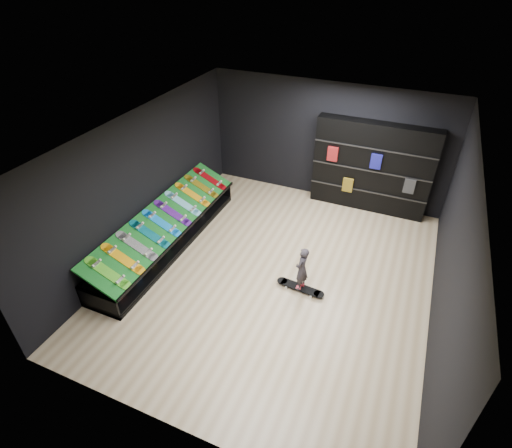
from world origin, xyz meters
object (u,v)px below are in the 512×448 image
at_px(floor_skateboard, 300,289).
at_px(child, 301,276).
at_px(display_rack, 168,235).
at_px(back_shelving, 372,168).

xyz_separation_m(floor_skateboard, child, (0.00, 0.00, 0.33)).
distance_m(display_rack, back_shelving, 5.09).
bearing_deg(floor_skateboard, child, 0.00).
bearing_deg(floor_skateboard, back_shelving, 85.85).
distance_m(display_rack, floor_skateboard, 3.19).
bearing_deg(display_rack, floor_skateboard, -4.12).
bearing_deg(child, back_shelving, -179.67).
distance_m(back_shelving, floor_skateboard, 3.76).
height_order(display_rack, child, child).
relative_size(display_rack, back_shelving, 1.60).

